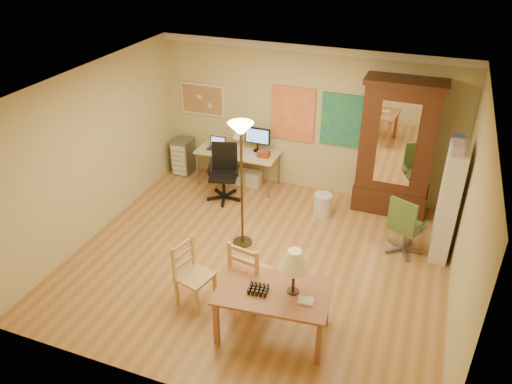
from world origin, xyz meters
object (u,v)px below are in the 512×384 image
at_px(office_chair_black, 224,185).
at_px(office_chair_green, 404,237).
at_px(dining_table, 281,283).
at_px(computer_desk, 240,164).
at_px(armoire, 396,156).
at_px(bookshelf, 448,203).

xyz_separation_m(office_chair_black, office_chair_green, (3.26, -0.54, -0.01)).
distance_m(office_chair_black, office_chair_green, 3.30).
bearing_deg(dining_table, computer_desk, 119.28).
height_order(armoire, bookshelf, armoire).
bearing_deg(armoire, bookshelf, -49.22).
xyz_separation_m(computer_desk, armoire, (2.81, 0.08, 0.60)).
height_order(computer_desk, bookshelf, bookshelf).
xyz_separation_m(armoire, bookshelf, (0.90, -1.04, -0.15)).
bearing_deg(computer_desk, office_chair_green, -19.88).
distance_m(office_chair_green, bookshelf, 0.83).
xyz_separation_m(office_chair_black, bookshelf, (3.78, -0.35, 0.60)).
height_order(dining_table, office_chair_black, dining_table).
height_order(office_chair_green, armoire, armoire).
relative_size(office_chair_green, bookshelf, 0.56).
relative_size(armoire, bookshelf, 1.34).
bearing_deg(bookshelf, armoire, 130.78).
distance_m(dining_table, bookshelf, 3.07).
relative_size(dining_table, computer_desk, 0.93).
bearing_deg(bookshelf, office_chair_black, 174.75).
bearing_deg(office_chair_green, computer_desk, 160.12).
distance_m(computer_desk, bookshelf, 3.86).
bearing_deg(dining_table, armoire, 76.21).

